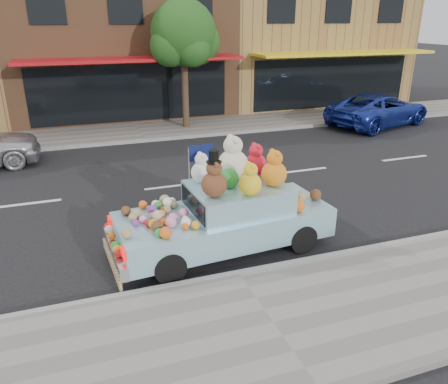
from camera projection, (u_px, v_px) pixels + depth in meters
name	position (u px, v px, depth m)	size (l,w,h in m)	color
ground	(176.00, 186.00, 12.46)	(120.00, 120.00, 0.00)	black
near_sidewalk	(273.00, 325.00, 6.74)	(60.00, 3.00, 0.12)	gray
far_sidewalk	(140.00, 131.00, 18.13)	(60.00, 3.00, 0.12)	gray
near_kerb	(238.00, 275.00, 8.06)	(60.00, 0.12, 0.13)	gray
far_kerb	(146.00, 140.00, 16.82)	(60.00, 0.12, 0.13)	gray
storefront_mid	(117.00, 35.00, 21.59)	(10.00, 9.80, 7.30)	#8F5E3C
storefront_right	(297.00, 33.00, 24.64)	(10.00, 9.80, 7.30)	olive
street_tree	(184.00, 38.00, 17.44)	(3.00, 2.70, 5.22)	#38281C
car_blue	(379.00, 110.00, 19.15)	(2.34, 5.07, 1.41)	#1C309C
art_car	(226.00, 211.00, 8.85)	(4.60, 2.06, 2.29)	black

